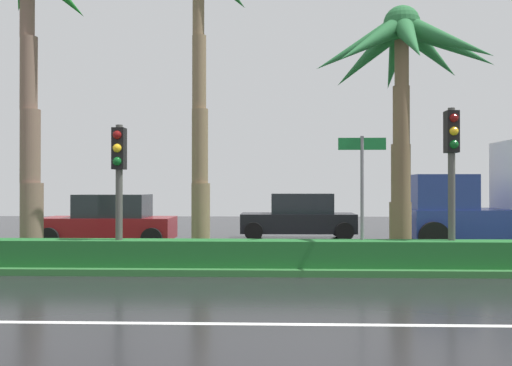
# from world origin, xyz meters

# --- Properties ---
(ground_plane) EXTENTS (90.00, 42.00, 0.10)m
(ground_plane) POSITION_xyz_m (0.00, 9.00, -0.05)
(ground_plane) COLOR black
(near_lane_divider_stripe) EXTENTS (81.00, 0.14, 0.01)m
(near_lane_divider_stripe) POSITION_xyz_m (0.00, 2.00, 0.00)
(near_lane_divider_stripe) COLOR white
(near_lane_divider_stripe) RESTS_ON ground_plane
(median_strip) EXTENTS (85.50, 4.00, 0.15)m
(median_strip) POSITION_xyz_m (0.00, 8.00, 0.07)
(median_strip) COLOR #2D6B33
(median_strip) RESTS_ON ground_plane
(median_hedge) EXTENTS (76.50, 0.70, 0.60)m
(median_hedge) POSITION_xyz_m (0.00, 6.60, 0.45)
(median_hedge) COLOR #1E6028
(median_hedge) RESTS_ON median_strip
(palm_tree_mid_left) EXTENTS (3.84, 3.76, 8.25)m
(palm_tree_mid_left) POSITION_xyz_m (-7.32, 8.19, 6.35)
(palm_tree_mid_left) COLOR brown
(palm_tree_mid_left) RESTS_ON median_strip
(palm_tree_centre_left) EXTENTS (3.46, 3.48, 8.22)m
(palm_tree_centre_left) POSITION_xyz_m (-2.78, 8.16, 6.68)
(palm_tree_centre_left) COLOR #7A6549
(palm_tree_centre_left) RESTS_ON median_strip
(palm_tree_centre) EXTENTS (4.66, 4.53, 6.32)m
(palm_tree_centre) POSITION_xyz_m (2.34, 7.69, 5.07)
(palm_tree_centre) COLOR brown
(palm_tree_centre) RESTS_ON median_strip
(traffic_signal_median_left) EXTENTS (0.28, 0.43, 3.26)m
(traffic_signal_median_left) POSITION_xyz_m (-4.43, 6.55, 2.39)
(traffic_signal_median_left) COLOR #4C4C47
(traffic_signal_median_left) RESTS_ON median_strip
(traffic_signal_median_right) EXTENTS (0.28, 0.43, 3.64)m
(traffic_signal_median_right) POSITION_xyz_m (3.22, 6.72, 2.66)
(traffic_signal_median_right) COLOR #4C4C47
(traffic_signal_median_right) RESTS_ON median_strip
(street_name_sign) EXTENTS (1.10, 0.08, 3.00)m
(street_name_sign) POSITION_xyz_m (1.19, 6.77, 2.08)
(street_name_sign) COLOR slate
(street_name_sign) RESTS_ON median_strip
(car_in_traffic_leading) EXTENTS (4.30, 2.02, 1.72)m
(car_in_traffic_leading) POSITION_xyz_m (-6.31, 12.05, 0.83)
(car_in_traffic_leading) COLOR maroon
(car_in_traffic_leading) RESTS_ON ground_plane
(car_in_traffic_second) EXTENTS (4.30, 2.02, 1.72)m
(car_in_traffic_second) POSITION_xyz_m (0.12, 14.78, 0.83)
(car_in_traffic_second) COLOR black
(car_in_traffic_second) RESTS_ON ground_plane
(box_truck_lead) EXTENTS (6.40, 2.64, 3.46)m
(box_truck_lead) POSITION_xyz_m (6.76, 11.86, 1.55)
(box_truck_lead) COLOR navy
(box_truck_lead) RESTS_ON ground_plane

